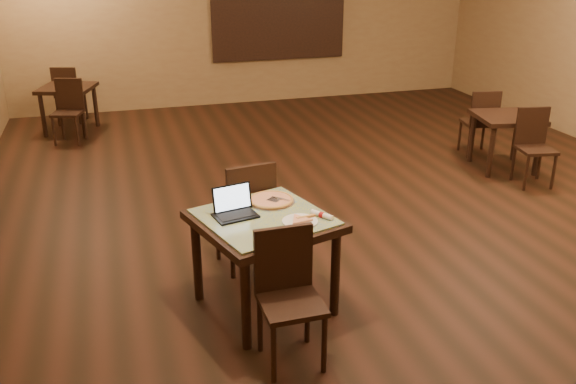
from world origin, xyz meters
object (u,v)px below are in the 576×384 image
object	(u,v)px
pizza_pan	(271,201)
other_table_b	(68,94)
chair_main_far	(247,210)
other_table_b_chair_far	(68,91)
chair_main_near	(288,288)
other_table_a_chair_near	(534,142)
other_table_a_chair_far	(481,119)
other_table_a	(506,124)
tiled_table	(264,229)
laptop	(234,207)
other_table_b_chair_near	(69,107)

from	to	relation	value
pizza_pan	other_table_b	xyz separation A→B (m)	(-1.70, 5.18, -0.20)
chair_main_far	other_table_b_chair_far	world-z (taller)	chair_main_far
chair_main_near	chair_main_far	size ratio (longest dim) A/B	0.94
other_table_b	chair_main_far	bearing A→B (deg)	-54.03
pizza_pan	other_table_b	bearing A→B (deg)	108.14
chair_main_near	chair_main_far	bearing A→B (deg)	88.79
other_table_a_chair_near	other_table_a_chair_far	distance (m)	1.03
chair_main_far	other_table_a	size ratio (longest dim) A/B	1.16
tiled_table	other_table_a	bearing A→B (deg)	14.34
other_table_b	other_table_b_chair_far	bearing A→B (deg)	110.25
laptop	other_table_b_chair_far	xyz separation A→B (m)	(-1.40, 5.84, -0.32)
other_table_a_chair_near	other_table_b_chair_near	world-z (taller)	other_table_a_chair_near
other_table_b	tiled_table	bearing A→B (deg)	-56.12
chair_main_near	other_table_a_chair_far	distance (m)	4.91
pizza_pan	other_table_a_chair_near	size ratio (longest dim) A/B	0.42
chair_main_far	other_table_b	world-z (taller)	chair_main_far
laptop	other_table_a	distance (m)	4.36
tiled_table	other_table_b	distance (m)	5.65
other_table_a	other_table_a_chair_far	xyz separation A→B (m)	(-0.01, 0.51, -0.07)
chair_main_near	laptop	size ratio (longest dim) A/B	2.70
tiled_table	other_table_b	bearing A→B (deg)	89.27
other_table_a_chair_far	other_table_b	world-z (taller)	other_table_a_chair_far
tiled_table	other_table_b_chair_far	world-z (taller)	other_table_b_chair_far
other_table_b_chair_near	other_table_b_chair_far	world-z (taller)	same
chair_main_near	other_table_b_chair_near	world-z (taller)	chair_main_near
laptop	other_table_a_chair_near	xyz separation A→B (m)	(3.83, 1.59, -0.32)
other_table_a_chair_near	other_table_a_chair_far	bearing A→B (deg)	101.70
laptop	other_table_b_chair_far	bearing A→B (deg)	91.96
laptop	other_table_b_chair_far	distance (m)	6.01
other_table_a_chair_far	other_table_b	bearing A→B (deg)	-17.46
pizza_pan	other_table_a	world-z (taller)	pizza_pan
other_table_a_chair_near	other_table_b_chair_near	size ratio (longest dim) A/B	1.00
tiled_table	laptop	world-z (taller)	laptop
chair_main_near	other_table_a_chair_far	size ratio (longest dim) A/B	1.04
chair_main_near	pizza_pan	bearing A→B (deg)	81.45
other_table_a_chair_near	pizza_pan	bearing A→B (deg)	-147.45
other_table_b_chair_far	other_table_a_chair_near	bearing A→B (deg)	158.54
chair_main_far	other_table_a_chair_near	world-z (taller)	chair_main_far
pizza_pan	other_table_b_chair_near	bearing A→B (deg)	109.73
laptop	pizza_pan	xyz separation A→B (m)	(0.32, 0.14, -0.05)
tiled_table	other_table_b_chair_near	distance (m)	5.15
tiled_table	other_table_b_chair_near	bearing A→B (deg)	90.62
other_table_a_chair_far	other_table_b_chair_far	size ratio (longest dim) A/B	1.00
laptop	other_table_a_chair_far	size ratio (longest dim) A/B	0.39
tiled_table	other_table_b	world-z (taller)	tiled_table
other_table_a_chair_near	tiled_table	bearing A→B (deg)	-144.93
other_table_a	tiled_table	bearing A→B (deg)	-138.53
chair_main_near	other_table_b_chair_near	xyz separation A→B (m)	(-1.55, 5.53, -0.02)
other_table_a	pizza_pan	bearing A→B (deg)	-140.57
other_table_a_chair_near	other_table_b	bearing A→B (deg)	154.50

